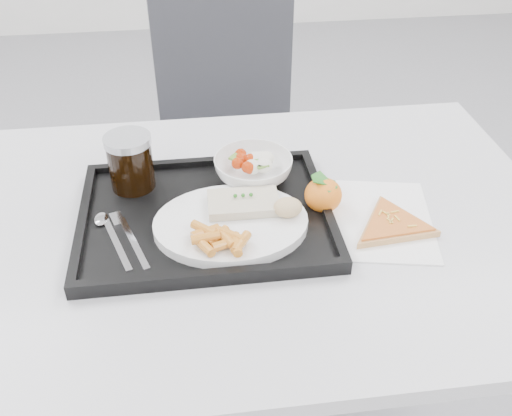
{
  "coord_description": "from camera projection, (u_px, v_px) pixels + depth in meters",
  "views": [
    {
      "loc": [
        -0.07,
        -0.52,
        1.39
      ],
      "look_at": [
        0.04,
        0.3,
        0.77
      ],
      "focal_mm": 40.0,
      "sensor_mm": 36.0,
      "label": 1
    }
  ],
  "objects": [
    {
      "name": "cola_glass",
      "position": [
        130.0,
        161.0,
        1.07
      ],
      "size": [
        0.09,
        0.09,
        0.11
      ],
      "color": "black",
      "rests_on": "tray"
    },
    {
      "name": "dinner_plate",
      "position": [
        231.0,
        224.0,
        0.99
      ],
      "size": [
        0.27,
        0.27,
        0.02
      ],
      "color": "white",
      "rests_on": "tray"
    },
    {
      "name": "tangerine",
      "position": [
        323.0,
        195.0,
        1.04
      ],
      "size": [
        0.08,
        0.08,
        0.07
      ],
      "color": "orange",
      "rests_on": "napkin"
    },
    {
      "name": "bread_roll",
      "position": [
        288.0,
        207.0,
        0.99
      ],
      "size": [
        0.06,
        0.05,
        0.03
      ],
      "color": "#EDC686",
      "rests_on": "dinner_plate"
    },
    {
      "name": "chair",
      "position": [
        229.0,
        131.0,
        1.74
      ],
      "size": [
        0.46,
        0.46,
        0.93
      ],
      "color": "#323339",
      "rests_on": "ground"
    },
    {
      "name": "carrot_pile",
      "position": [
        219.0,
        238.0,
        0.93
      ],
      "size": [
        0.1,
        0.09,
        0.02
      ],
      "color": "orange",
      "rests_on": "dinner_plate"
    },
    {
      "name": "cutlery",
      "position": [
        116.0,
        233.0,
        0.98
      ],
      "size": [
        0.11,
        0.17,
        0.01
      ],
      "color": "silver",
      "rests_on": "tray"
    },
    {
      "name": "fish_fillet",
      "position": [
        244.0,
        203.0,
        1.01
      ],
      "size": [
        0.13,
        0.08,
        0.02
      ],
      "color": "beige",
      "rests_on": "dinner_plate"
    },
    {
      "name": "tray",
      "position": [
        206.0,
        216.0,
        1.03
      ],
      "size": [
        0.45,
        0.35,
        0.03
      ],
      "color": "black",
      "rests_on": "table"
    },
    {
      "name": "pizza_slice",
      "position": [
        392.0,
        225.0,
        1.01
      ],
      "size": [
        0.25,
        0.25,
        0.02
      ],
      "color": "tan",
      "rests_on": "napkin"
    },
    {
      "name": "napkin",
      "position": [
        362.0,
        218.0,
        1.04
      ],
      "size": [
        0.29,
        0.28,
        0.0
      ],
      "color": "white",
      "rests_on": "table"
    },
    {
      "name": "table",
      "position": [
        236.0,
        246.0,
        1.08
      ],
      "size": [
        1.2,
        0.8,
        0.75
      ],
      "color": "#AEAFB1",
      "rests_on": "ground"
    },
    {
      "name": "salad_contents",
      "position": [
        254.0,
        162.0,
        1.11
      ],
      "size": [
        0.09,
        0.08,
        0.03
      ],
      "color": "#A62706",
      "rests_on": "salad_bowl"
    },
    {
      "name": "salad_bowl",
      "position": [
        253.0,
        169.0,
        1.11
      ],
      "size": [
        0.15,
        0.15,
        0.05
      ],
      "color": "white",
      "rests_on": "tray"
    }
  ]
}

